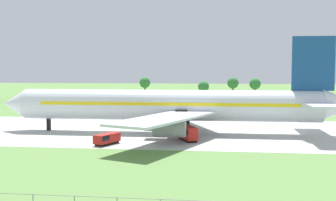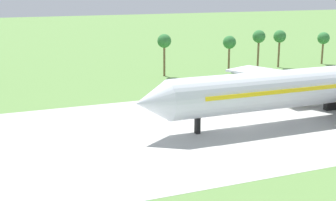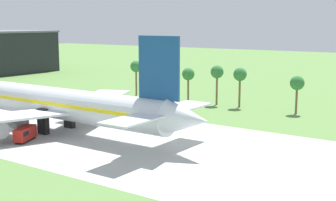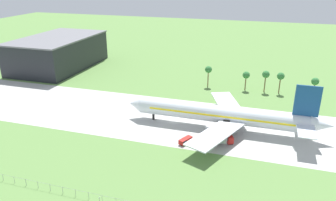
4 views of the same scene
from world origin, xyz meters
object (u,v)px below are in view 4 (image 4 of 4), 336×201
baggage_tug (185,141)px  no_stopping_sign (99,199)px  catering_van (229,138)px  terminal_building (59,52)px  jet_airliner (224,115)px

baggage_tug → no_stopping_sign: size_ratio=3.47×
catering_van → terminal_building: 132.86m
jet_airliner → baggage_tug: bearing=-125.5°
jet_airliner → no_stopping_sign: size_ratio=45.98×
no_stopping_sign → baggage_tug: bearing=70.0°
terminal_building → jet_airliner: bearing=-27.0°
baggage_tug → no_stopping_sign: baggage_tug is taller
baggage_tug → catering_van: bearing=22.3°
catering_van → no_stopping_sign: size_ratio=3.73×
baggage_tug → no_stopping_sign: 39.65m
jet_airliner → no_stopping_sign: bearing=-115.1°
jet_airliner → no_stopping_sign: 58.62m
baggage_tug → terminal_building: 124.02m
no_stopping_sign → terminal_building: terminal_building is taller
jet_airliner → terminal_building: jet_airliner is taller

